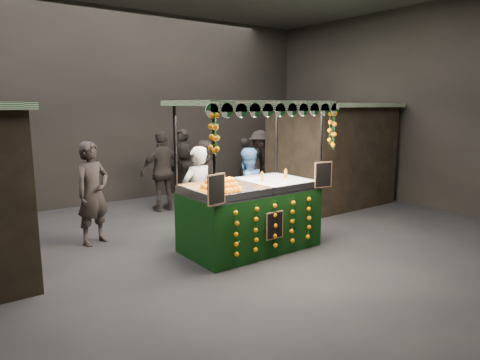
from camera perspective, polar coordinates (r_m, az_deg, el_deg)
ground at (r=7.77m, az=-2.07°, el=-9.33°), size 12.00×12.00×0.00m
market_hall at (r=7.37m, az=-2.24°, el=16.32°), size 12.10×10.10×5.05m
neighbour_stall_right at (r=11.46m, az=11.98°, el=3.47°), size 3.00×2.20×2.60m
juice_stall at (r=7.64m, az=1.56°, el=-3.27°), size 2.72×1.60×2.63m
vendor_grey at (r=8.07m, az=-5.65°, el=-1.95°), size 0.72×0.53×1.81m
vendor_blue at (r=8.71m, az=0.88°, el=-1.35°), size 0.86×0.69×1.71m
shopper_0 at (r=8.38m, az=-18.93°, el=-1.66°), size 0.82×0.68×1.91m
shopper_1 at (r=9.66m, az=-4.39°, el=-0.02°), size 1.05×0.93×1.79m
shopper_2 at (r=10.56m, az=-10.15°, el=1.16°), size 1.15×0.51×1.95m
shopper_3 at (r=12.30m, az=2.66°, el=2.31°), size 1.37×1.26×1.85m
shopper_5 at (r=11.25m, az=-7.28°, el=0.92°), size 0.80×1.57×1.62m
shopper_6 at (r=12.26m, az=-7.64°, el=2.29°), size 0.52×0.73×1.89m
shopper_7 at (r=13.38m, az=0.79°, el=2.27°), size 0.67×0.61×1.54m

